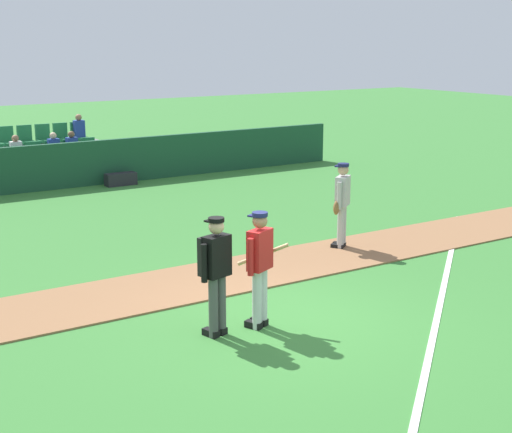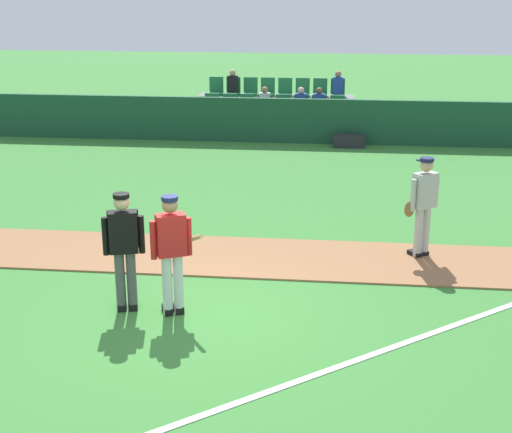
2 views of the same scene
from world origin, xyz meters
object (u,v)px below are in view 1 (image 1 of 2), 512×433
runner_grey_jersey (342,203)px  equipment_bag (121,179)px  batter_red_jersey (260,265)px  umpire_home_plate (216,269)px

runner_grey_jersey → equipment_bag: bearing=97.4°
batter_red_jersey → equipment_bag: bearing=77.3°
umpire_home_plate → runner_grey_jersey: (4.43, 2.64, -0.04)m
umpire_home_plate → runner_grey_jersey: same height
runner_grey_jersey → batter_red_jersey: bearing=-144.0°
umpire_home_plate → equipment_bag: 11.89m
equipment_bag → umpire_home_plate: bearing=-106.1°
batter_red_jersey → runner_grey_jersey: bearing=36.0°
umpire_home_plate → equipment_bag: umpire_home_plate is taller
batter_red_jersey → umpire_home_plate: 0.71m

